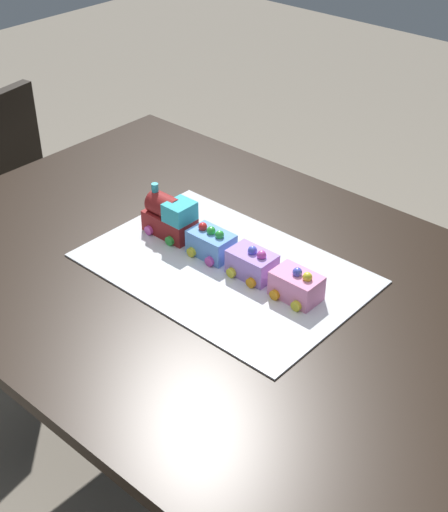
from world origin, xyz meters
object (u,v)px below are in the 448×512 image
Objects in this scene: cake_car_flatbed_sky_blue at (211,243)px; cake_car_caboose_bubblegum at (297,286)px; cake_locomotive at (170,216)px; cake_car_tanker_lavender at (252,264)px; dining_table at (204,305)px.

cake_car_caboose_bubblegum is at bearing -0.00° from cake_car_flatbed_sky_blue.
cake_car_tanker_lavender is (0.25, 0.00, -0.02)m from cake_locomotive.
dining_table is 14.00× the size of cake_car_flatbed_sky_blue.
dining_table is 14.00× the size of cake_car_tanker_lavender.
dining_table is 0.15m from cake_car_flatbed_sky_blue.
dining_table is at bearing -16.54° from cake_locomotive.
cake_car_caboose_bubblegum is (0.24, -0.00, -0.00)m from cake_car_flatbed_sky_blue.
cake_locomotive is 1.40× the size of cake_car_tanker_lavender.
cake_car_flatbed_sky_blue is at bearing 180.00° from cake_car_tanker_lavender.
dining_table is 10.00× the size of cake_locomotive.
cake_car_flatbed_sky_blue and cake_car_caboose_bubblegum have the same top height.
cake_car_tanker_lavender is at bearing -0.00° from cake_car_flatbed_sky_blue.
dining_table is 0.22m from cake_locomotive.
cake_locomotive reaches higher than cake_car_tanker_lavender.
cake_locomotive is (-0.15, 0.04, 0.16)m from dining_table.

